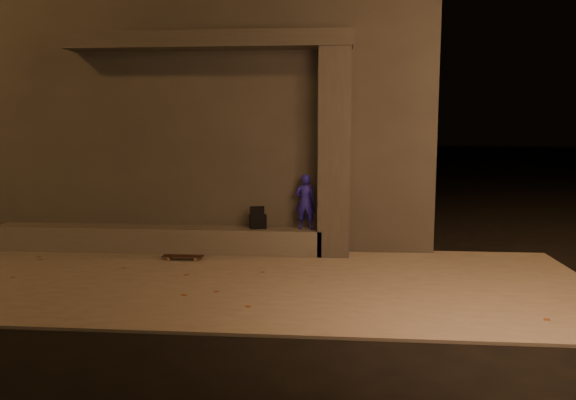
# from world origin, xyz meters

# --- Properties ---
(ground) EXTENTS (120.00, 120.00, 0.00)m
(ground) POSITION_xyz_m (0.00, 0.00, 0.00)
(ground) COLOR black
(ground) RESTS_ON ground
(sidewalk) EXTENTS (11.00, 4.40, 0.04)m
(sidewalk) POSITION_xyz_m (0.00, 2.00, 0.02)
(sidewalk) COLOR slate
(sidewalk) RESTS_ON ground
(building) EXTENTS (9.00, 5.10, 5.22)m
(building) POSITION_xyz_m (-1.00, 6.49, 2.61)
(building) COLOR #3D3A37
(building) RESTS_ON ground
(ledge) EXTENTS (6.00, 0.55, 0.45)m
(ledge) POSITION_xyz_m (-1.50, 3.75, 0.27)
(ledge) COLOR #595651
(ledge) RESTS_ON sidewalk
(column) EXTENTS (0.55, 0.55, 3.60)m
(column) POSITION_xyz_m (1.70, 3.75, 1.84)
(column) COLOR #3D3A37
(column) RESTS_ON sidewalk
(canopy) EXTENTS (5.00, 0.70, 0.28)m
(canopy) POSITION_xyz_m (-0.50, 3.80, 3.78)
(canopy) COLOR #3D3A37
(canopy) RESTS_ON column
(skateboarder) EXTENTS (0.36, 0.24, 0.99)m
(skateboarder) POSITION_xyz_m (1.20, 3.75, 0.98)
(skateboarder) COLOR #1F19A6
(skateboarder) RESTS_ON ledge
(backpack) EXTENTS (0.33, 0.26, 0.41)m
(backpack) POSITION_xyz_m (0.35, 3.75, 0.63)
(backpack) COLOR black
(backpack) RESTS_ON ledge
(skateboard) EXTENTS (0.70, 0.19, 0.08)m
(skateboard) POSITION_xyz_m (-0.85, 3.10, 0.10)
(skateboard) COLOR black
(skateboard) RESTS_ON sidewalk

